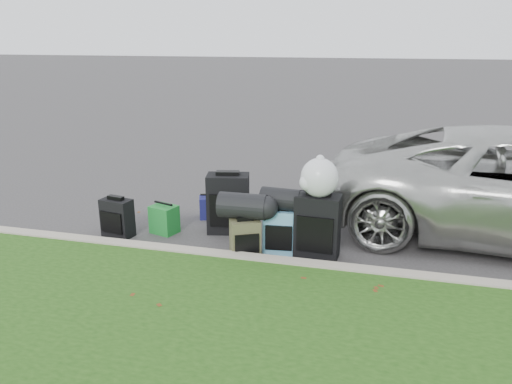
% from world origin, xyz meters
% --- Properties ---
extents(ground, '(120.00, 120.00, 0.00)m').
position_xyz_m(ground, '(0.00, 0.00, 0.00)').
color(ground, '#383535').
rests_on(ground, ground).
extents(curb, '(120.00, 0.18, 0.15)m').
position_xyz_m(curb, '(0.00, -1.00, 0.07)').
color(curb, '#9E937F').
rests_on(curb, ground).
extents(suitcase_small_black, '(0.45, 0.30, 0.52)m').
position_xyz_m(suitcase_small_black, '(-1.85, -0.50, 0.26)').
color(suitcase_small_black, black).
rests_on(suitcase_small_black, ground).
extents(suitcase_large_black_left, '(0.63, 0.45, 0.82)m').
position_xyz_m(suitcase_large_black_left, '(-0.45, 0.03, 0.41)').
color(suitcase_large_black_left, black).
rests_on(suitcase_large_black_left, ground).
extents(suitcase_olive, '(0.42, 0.36, 0.49)m').
position_xyz_m(suitcase_olive, '(0.01, -0.75, 0.24)').
color(suitcase_olive, '#3E3D25').
rests_on(suitcase_olive, ground).
extents(suitcase_teal, '(0.42, 0.28, 0.57)m').
position_xyz_m(suitcase_teal, '(0.39, -0.51, 0.29)').
color(suitcase_teal, teal).
rests_on(suitcase_teal, ground).
extents(suitcase_large_black_right, '(0.55, 0.35, 0.79)m').
position_xyz_m(suitcase_large_black_right, '(0.85, -0.50, 0.40)').
color(suitcase_large_black_right, black).
rests_on(suitcase_large_black_right, ground).
extents(tote_green, '(0.41, 0.36, 0.39)m').
position_xyz_m(tote_green, '(-1.30, -0.23, 0.19)').
color(tote_green, '#1B7B2B').
rests_on(tote_green, ground).
extents(tote_navy, '(0.37, 0.33, 0.32)m').
position_xyz_m(tote_navy, '(-0.89, 0.49, 0.16)').
color(tote_navy, navy).
rests_on(tote_navy, ground).
extents(duffel_left, '(0.59, 0.32, 0.31)m').
position_xyz_m(duffel_left, '(-0.04, -0.68, 0.65)').
color(duffel_left, black).
rests_on(duffel_left, suitcase_olive).
extents(duffel_right, '(0.50, 0.31, 0.27)m').
position_xyz_m(duffel_right, '(0.39, -0.48, 0.71)').
color(duffel_right, black).
rests_on(duffel_right, suitcase_teal).
extents(trash_bag, '(0.45, 0.45, 0.45)m').
position_xyz_m(trash_bag, '(0.85, -0.52, 1.02)').
color(trash_bag, silver).
rests_on(trash_bag, suitcase_large_black_right).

